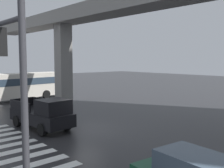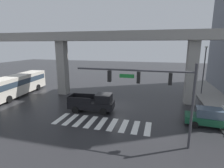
{
  "view_description": "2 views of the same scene",
  "coord_description": "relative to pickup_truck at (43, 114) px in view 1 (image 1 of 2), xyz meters",
  "views": [
    {
      "loc": [
        13.94,
        -9.7,
        4.58
      ],
      "look_at": [
        0.02,
        2.45,
        2.84
      ],
      "focal_mm": 42.48,
      "sensor_mm": 36.0,
      "label": 1
    },
    {
      "loc": [
        5.08,
        -19.68,
        7.39
      ],
      "look_at": [
        -1.17,
        3.5,
        2.06
      ],
      "focal_mm": 28.25,
      "sensor_mm": 36.0,
      "label": 2
    }
  ],
  "objects": [
    {
      "name": "pickup_truck",
      "position": [
        0.0,
        0.0,
        0.0
      ],
      "size": [
        5.24,
        2.41,
        2.08
      ],
      "color": "black",
      "rests_on": "ground"
    },
    {
      "name": "ground_plane",
      "position": [
        1.83,
        1.89,
        -0.99
      ],
      "size": [
        120.0,
        120.0,
        0.0
      ],
      "primitive_type": "plane",
      "color": "#232326"
    },
    {
      "name": "crosswalk_stripes",
      "position": [
        1.83,
        -2.81,
        -0.98
      ],
      "size": [
        9.35,
        2.8,
        0.01
      ],
      "color": "silver",
      "rests_on": "ground"
    },
    {
      "name": "city_bus",
      "position": [
        -13.41,
        3.49,
        0.73
      ],
      "size": [
        3.67,
        11.01,
        2.99
      ],
      "color": "beige",
      "rests_on": "ground"
    },
    {
      "name": "elevated_overpass",
      "position": [
        1.83,
        5.82,
        6.85
      ],
      "size": [
        48.46,
        2.47,
        9.16
      ],
      "color": "gray",
      "rests_on": "ground"
    }
  ]
}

